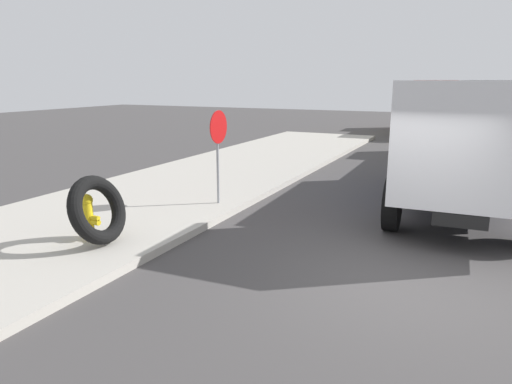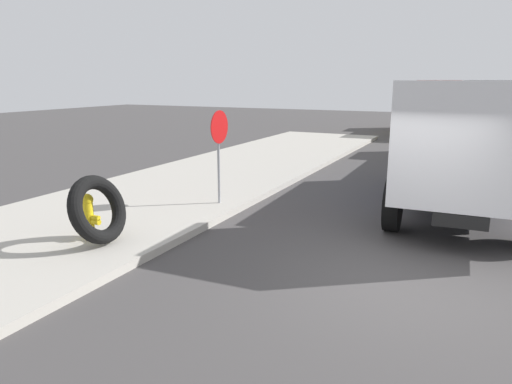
% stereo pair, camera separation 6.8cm
% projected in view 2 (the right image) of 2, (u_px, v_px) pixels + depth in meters
% --- Properties ---
extents(ground_plane, '(80.00, 80.00, 0.00)m').
position_uv_depth(ground_plane, '(399.00, 283.00, 7.08)').
color(ground_plane, '#423F3F').
extents(sidewalk_curb, '(36.00, 5.00, 0.15)m').
position_uv_depth(sidewalk_curb, '(82.00, 223.00, 9.82)').
color(sidewalk_curb, '#ADA89E').
rests_on(sidewalk_curb, ground).
extents(fire_hydrant, '(0.23, 0.51, 0.85)m').
position_uv_depth(fire_hydrant, '(88.00, 215.00, 8.54)').
color(fire_hydrant, yellow).
rests_on(fire_hydrant, sidewalk_curb).
extents(loose_tire, '(1.27, 0.70, 1.26)m').
position_uv_depth(loose_tire, '(98.00, 209.00, 8.23)').
color(loose_tire, black).
rests_on(loose_tire, sidewalk_curb).
extents(stop_sign, '(0.76, 0.08, 2.19)m').
position_uv_depth(stop_sign, '(219.00, 139.00, 10.78)').
color(stop_sign, gray).
rests_on(stop_sign, sidewalk_curb).
extents(dump_truck_blue, '(7.09, 3.02, 3.00)m').
position_uv_depth(dump_truck_blue, '(466.00, 143.00, 10.61)').
color(dump_truck_blue, '#1E3899').
rests_on(dump_truck_blue, ground).
extents(dump_truck_gray, '(7.05, 2.92, 3.00)m').
position_uv_depth(dump_truck_gray, '(496.00, 119.00, 16.93)').
color(dump_truck_gray, slate).
rests_on(dump_truck_gray, ground).
extents(dump_truck_yellow, '(7.07, 2.97, 3.00)m').
position_uv_depth(dump_truck_yellow, '(436.00, 105.00, 26.77)').
color(dump_truck_yellow, gold).
rests_on(dump_truck_yellow, ground).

